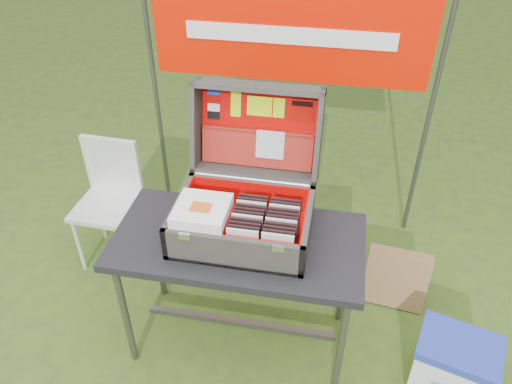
% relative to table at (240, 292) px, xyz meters
% --- Properties ---
extents(ground, '(80.00, 80.00, 0.00)m').
position_rel_table_xyz_m(ground, '(0.07, 0.01, -0.36)').
color(ground, '#374D1F').
rests_on(ground, ground).
extents(table, '(1.16, 0.58, 0.72)m').
position_rel_table_xyz_m(table, '(0.00, 0.00, 0.00)').
color(table, black).
rests_on(table, ground).
extents(table_top, '(1.16, 0.58, 0.04)m').
position_rel_table_xyz_m(table_top, '(0.00, 0.00, 0.34)').
color(table_top, black).
rests_on(table_top, ground).
extents(table_leg_fl, '(0.04, 0.04, 0.68)m').
position_rel_table_xyz_m(table_leg_fl, '(-0.52, -0.23, -0.02)').
color(table_leg_fl, '#59595B').
rests_on(table_leg_fl, ground).
extents(table_leg_fr, '(0.04, 0.04, 0.68)m').
position_rel_table_xyz_m(table_leg_fr, '(0.52, -0.23, -0.02)').
color(table_leg_fr, '#59595B').
rests_on(table_leg_fr, ground).
extents(table_leg_bl, '(0.04, 0.04, 0.68)m').
position_rel_table_xyz_m(table_leg_bl, '(-0.52, 0.23, -0.02)').
color(table_leg_bl, '#59595B').
rests_on(table_leg_bl, ground).
extents(table_leg_br, '(0.04, 0.04, 0.68)m').
position_rel_table_xyz_m(table_leg_br, '(0.52, 0.23, -0.02)').
color(table_leg_br, '#59595B').
rests_on(table_leg_br, ground).
extents(table_brace, '(1.01, 0.03, 0.03)m').
position_rel_table_xyz_m(table_brace, '(0.00, 0.00, -0.24)').
color(table_brace, '#59595B').
rests_on(table_brace, ground).
extents(suitcase, '(0.62, 0.60, 0.57)m').
position_rel_table_xyz_m(suitcase, '(0.02, 0.08, 0.65)').
color(suitcase, '#4A453E').
rests_on(suitcase, table).
extents(suitcase_base_bottom, '(0.62, 0.44, 0.02)m').
position_rel_table_xyz_m(suitcase_base_bottom, '(0.02, 0.02, 0.37)').
color(suitcase_base_bottom, '#4A453E').
rests_on(suitcase_base_bottom, table_top).
extents(suitcase_base_wall_front, '(0.62, 0.02, 0.17)m').
position_rel_table_xyz_m(suitcase_base_wall_front, '(0.02, -0.18, 0.44)').
color(suitcase_base_wall_front, '#4A453E').
rests_on(suitcase_base_wall_front, table_top).
extents(suitcase_base_wall_back, '(0.62, 0.02, 0.17)m').
position_rel_table_xyz_m(suitcase_base_wall_back, '(0.02, 0.23, 0.44)').
color(suitcase_base_wall_back, '#4A453E').
rests_on(suitcase_base_wall_back, table_top).
extents(suitcase_base_wall_left, '(0.02, 0.44, 0.17)m').
position_rel_table_xyz_m(suitcase_base_wall_left, '(-0.28, 0.02, 0.44)').
color(suitcase_base_wall_left, '#4A453E').
rests_on(suitcase_base_wall_left, table_top).
extents(suitcase_base_wall_right, '(0.02, 0.44, 0.17)m').
position_rel_table_xyz_m(suitcase_base_wall_right, '(0.31, 0.02, 0.44)').
color(suitcase_base_wall_right, '#4A453E').
rests_on(suitcase_base_wall_right, table_top).
extents(suitcase_liner_floor, '(0.57, 0.39, 0.01)m').
position_rel_table_xyz_m(suitcase_liner_floor, '(0.02, 0.02, 0.39)').
color(suitcase_liner_floor, '#E90000').
rests_on(suitcase_liner_floor, suitcase_base_bottom).
extents(suitcase_latch_left, '(0.05, 0.01, 0.03)m').
position_rel_table_xyz_m(suitcase_latch_left, '(-0.18, -0.20, 0.52)').
color(suitcase_latch_left, silver).
rests_on(suitcase_latch_left, suitcase_base_wall_front).
extents(suitcase_latch_right, '(0.05, 0.01, 0.03)m').
position_rel_table_xyz_m(suitcase_latch_right, '(0.21, -0.20, 0.52)').
color(suitcase_latch_right, silver).
rests_on(suitcase_latch_right, suitcase_base_wall_front).
extents(suitcase_hinge, '(0.55, 0.02, 0.02)m').
position_rel_table_xyz_m(suitcase_hinge, '(0.02, 0.24, 0.53)').
color(suitcase_hinge, silver).
rests_on(suitcase_hinge, suitcase_base_wall_back).
extents(suitcase_lid_back, '(0.62, 0.13, 0.43)m').
position_rel_table_xyz_m(suitcase_lid_back, '(0.02, 0.44, 0.71)').
color(suitcase_lid_back, '#4A453E').
rests_on(suitcase_lid_back, suitcase_base_wall_back).
extents(suitcase_lid_rim_far, '(0.62, 0.17, 0.06)m').
position_rel_table_xyz_m(suitcase_lid_rim_far, '(0.02, 0.42, 0.92)').
color(suitcase_lid_rim_far, '#4A453E').
rests_on(suitcase_lid_rim_far, suitcase_lid_back).
extents(suitcase_lid_rim_near, '(0.62, 0.17, 0.06)m').
position_rel_table_xyz_m(suitcase_lid_rim_near, '(0.02, 0.33, 0.52)').
color(suitcase_lid_rim_near, '#4A453E').
rests_on(suitcase_lid_rim_near, suitcase_lid_back).
extents(suitcase_lid_rim_left, '(0.02, 0.26, 0.47)m').
position_rel_table_xyz_m(suitcase_lid_rim_left, '(-0.28, 0.38, 0.72)').
color(suitcase_lid_rim_left, '#4A453E').
rests_on(suitcase_lid_rim_left, suitcase_lid_back).
extents(suitcase_lid_rim_right, '(0.02, 0.26, 0.47)m').
position_rel_table_xyz_m(suitcase_lid_rim_right, '(0.31, 0.38, 0.72)').
color(suitcase_lid_rim_right, '#4A453E').
rests_on(suitcase_lid_rim_right, suitcase_lid_back).
extents(suitcase_lid_liner, '(0.56, 0.10, 0.38)m').
position_rel_table_xyz_m(suitcase_lid_liner, '(0.02, 0.43, 0.71)').
color(suitcase_lid_liner, '#E90000').
rests_on(suitcase_lid_liner, suitcase_lid_back).
extents(suitcase_liner_wall_front, '(0.57, 0.01, 0.14)m').
position_rel_table_xyz_m(suitcase_liner_wall_front, '(0.02, -0.17, 0.46)').
color(suitcase_liner_wall_front, '#E90000').
rests_on(suitcase_liner_wall_front, suitcase_base_bottom).
extents(suitcase_liner_wall_back, '(0.57, 0.01, 0.14)m').
position_rel_table_xyz_m(suitcase_liner_wall_back, '(0.02, 0.22, 0.46)').
color(suitcase_liner_wall_back, '#E90000').
rests_on(suitcase_liner_wall_back, suitcase_base_bottom).
extents(suitcase_liner_wall_left, '(0.01, 0.39, 0.14)m').
position_rel_table_xyz_m(suitcase_liner_wall_left, '(-0.26, 0.02, 0.46)').
color(suitcase_liner_wall_left, '#E90000').
rests_on(suitcase_liner_wall_left, suitcase_base_bottom).
extents(suitcase_liner_wall_right, '(0.01, 0.39, 0.14)m').
position_rel_table_xyz_m(suitcase_liner_wall_right, '(0.30, 0.02, 0.46)').
color(suitcase_liner_wall_right, '#E90000').
rests_on(suitcase_liner_wall_right, suitcase_base_bottom).
extents(suitcase_lid_pocket, '(0.55, 0.07, 0.18)m').
position_rel_table_xyz_m(suitcase_lid_pocket, '(0.02, 0.39, 0.61)').
color(suitcase_lid_pocket, maroon).
rests_on(suitcase_lid_pocket, suitcase_lid_liner).
extents(suitcase_pocket_edge, '(0.54, 0.02, 0.02)m').
position_rel_table_xyz_m(suitcase_pocket_edge, '(0.02, 0.40, 0.70)').
color(suitcase_pocket_edge, maroon).
rests_on(suitcase_pocket_edge, suitcase_lid_pocket).
extents(suitcase_pocket_cd, '(0.14, 0.04, 0.14)m').
position_rel_table_xyz_m(suitcase_pocket_cd, '(0.08, 0.38, 0.65)').
color(suitcase_pocket_cd, silver).
rests_on(suitcase_pocket_cd, suitcase_lid_pocket).
extents(lid_sticker_cc_a, '(0.06, 0.01, 0.04)m').
position_rel_table_xyz_m(lid_sticker_cc_a, '(-0.21, 0.46, 0.87)').
color(lid_sticker_cc_a, '#1933B2').
rests_on(lid_sticker_cc_a, suitcase_lid_liner).
extents(lid_sticker_cc_b, '(0.06, 0.01, 0.04)m').
position_rel_table_xyz_m(lid_sticker_cc_b, '(-0.21, 0.45, 0.83)').
color(lid_sticker_cc_b, '#A90600').
rests_on(lid_sticker_cc_b, suitcase_lid_liner).
extents(lid_sticker_cc_c, '(0.06, 0.01, 0.04)m').
position_rel_table_xyz_m(lid_sticker_cc_c, '(-0.21, 0.44, 0.79)').
color(lid_sticker_cc_c, white).
rests_on(lid_sticker_cc_c, suitcase_lid_liner).
extents(lid_sticker_cc_d, '(0.06, 0.01, 0.04)m').
position_rel_table_xyz_m(lid_sticker_cc_d, '(-0.21, 0.43, 0.75)').
color(lid_sticker_cc_d, black).
rests_on(lid_sticker_cc_d, suitcase_lid_liner).
extents(lid_card_neon_tall, '(0.05, 0.03, 0.12)m').
position_rel_table_xyz_m(lid_card_neon_tall, '(-0.10, 0.45, 0.81)').
color(lid_card_neon_tall, '#C5F107').
rests_on(lid_card_neon_tall, suitcase_lid_liner).
extents(lid_card_neon_main, '(0.12, 0.02, 0.09)m').
position_rel_table_xyz_m(lid_card_neon_main, '(0.02, 0.45, 0.81)').
color(lid_card_neon_main, '#C5F107').
rests_on(lid_card_neon_main, suitcase_lid_liner).
extents(lid_card_neon_small, '(0.06, 0.02, 0.09)m').
position_rel_table_xyz_m(lid_card_neon_small, '(0.11, 0.45, 0.81)').
color(lid_card_neon_small, '#C5F107').
rests_on(lid_card_neon_small, suitcase_lid_liner).
extents(lid_sticker_band, '(0.11, 0.03, 0.11)m').
position_rel_table_xyz_m(lid_sticker_band, '(0.22, 0.45, 0.81)').
color(lid_sticker_band, '#A90600').
rests_on(lid_sticker_band, suitcase_lid_liner).
extents(lid_sticker_band_bar, '(0.10, 0.01, 0.02)m').
position_rel_table_xyz_m(lid_sticker_band_bar, '(0.22, 0.46, 0.84)').
color(lid_sticker_band_bar, black).
rests_on(lid_sticker_band_bar, suitcase_lid_liner).
extents(cd_left_0, '(0.14, 0.01, 0.16)m').
position_rel_table_xyz_m(cd_left_0, '(0.05, -0.15, 0.47)').
color(cd_left_0, silver).
rests_on(cd_left_0, suitcase_liner_floor).
extents(cd_left_1, '(0.14, 0.01, 0.16)m').
position_rel_table_xyz_m(cd_left_1, '(0.05, -0.12, 0.47)').
color(cd_left_1, black).
rests_on(cd_left_1, suitcase_liner_floor).
extents(cd_left_2, '(0.14, 0.01, 0.16)m').
position_rel_table_xyz_m(cd_left_2, '(0.05, -0.10, 0.47)').
color(cd_left_2, black).
rests_on(cd_left_2, suitcase_liner_floor).
extents(cd_left_3, '(0.14, 0.01, 0.16)m').
position_rel_table_xyz_m(cd_left_3, '(0.05, -0.07, 0.47)').
color(cd_left_3, black).
rests_on(cd_left_3, suitcase_liner_floor).
extents(cd_left_4, '(0.14, 0.01, 0.16)m').
position_rel_table_xyz_m(cd_left_4, '(0.05, -0.05, 0.47)').
color(cd_left_4, silver).
rests_on(cd_left_4, suitcase_liner_floor).
extents(cd_left_5, '(0.14, 0.01, 0.16)m').
position_rel_table_xyz_m(cd_left_5, '(0.05, -0.03, 0.47)').
color(cd_left_5, black).
rests_on(cd_left_5, suitcase_liner_floor).
extents(cd_left_6, '(0.14, 0.01, 0.16)m').
position_rel_table_xyz_m(cd_left_6, '(0.05, -0.00, 0.47)').
color(cd_left_6, black).
rests_on(cd_left_6, suitcase_liner_floor).
extents(cd_left_7, '(0.14, 0.01, 0.16)m').
position_rel_table_xyz_m(cd_left_7, '(0.05, 0.02, 0.47)').
color(cd_left_7, black).
rests_on(cd_left_7, suitcase_liner_floor).
extents(cd_left_8, '(0.14, 0.01, 0.16)m').
position_rel_table_xyz_m(cd_left_8, '(0.05, 0.05, 0.47)').
color(cd_left_8, silver).
rests_on(cd_left_8, suitcase_liner_floor).
extents(cd_left_9, '(0.14, 0.01, 0.16)m').
position_rel_table_xyz_m(cd_left_9, '(0.05, 0.07, 0.47)').
color(cd_left_9, black).
rests_on(cd_left_9, suitcase_liner_floor).
extents(cd_left_10, '(0.14, 0.01, 0.16)m').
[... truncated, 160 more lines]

